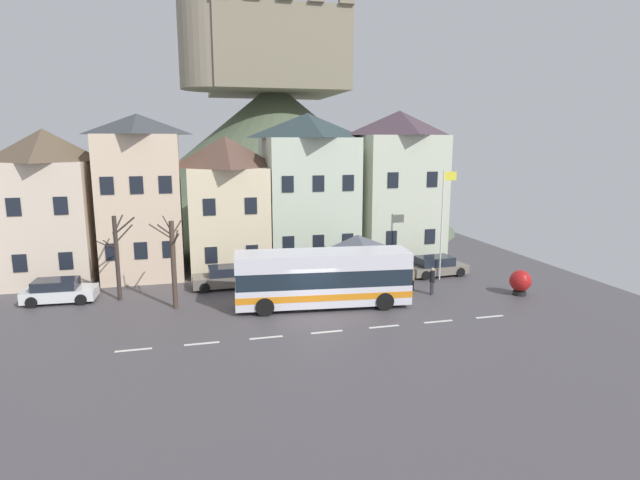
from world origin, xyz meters
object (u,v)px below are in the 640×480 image
townhouse_04 (398,187)px  pedestrian_00 (432,279)px  hilltop_castle (274,149)px  bus_shelter (357,243)px  flagpole (443,218)px  townhouse_03 (308,190)px  bare_tree_00 (173,261)px  harbour_buoy (520,282)px  transit_bus (323,279)px  pedestrian_01 (412,278)px  townhouse_00 (49,207)px  public_bench (341,273)px  parked_car_02 (59,291)px  parked_car_00 (436,266)px  townhouse_01 (142,196)px  bare_tree_01 (117,254)px  pedestrian_02 (374,279)px  parked_car_01 (226,277)px  townhouse_02 (227,204)px

townhouse_04 → pedestrian_00: townhouse_04 is taller
hilltop_castle → pedestrian_00: hilltop_castle is taller
bus_shelter → flagpole: size_ratio=0.49×
townhouse_03 → bare_tree_00: size_ratio=2.17×
bus_shelter → harbour_buoy: size_ratio=2.33×
transit_bus → bus_shelter: bus_shelter is taller
pedestrian_01 → flagpole: 4.94m
townhouse_00 → public_bench: bearing=-14.1°
harbour_buoy → parked_car_02: bearing=168.6°
bus_shelter → public_bench: size_ratio=2.33×
parked_car_00 → flagpole: flagpole is taller
townhouse_01 → pedestrian_01: 19.03m
parked_car_00 → harbour_buoy: harbour_buoy is taller
public_bench → harbour_buoy: size_ratio=1.00×
transit_bus → bare_tree_01: bare_tree_01 is taller
transit_bus → pedestrian_02: size_ratio=6.13×
townhouse_04 → pedestrian_01: (-2.31, -8.10, -4.94)m
public_bench → bare_tree_00: bearing=-162.4°
parked_car_01 → townhouse_04: bearing=-162.9°
transit_bus → bare_tree_01: 12.04m
hilltop_castle → parked_car_01: hilltop_castle is taller
townhouse_02 → pedestrian_00: bearing=-39.8°
townhouse_02 → pedestrian_02: (8.18, -8.33, -3.90)m
townhouse_02 → parked_car_01: (-0.56, -4.96, -4.10)m
bus_shelter → pedestrian_01: (3.07, -1.59, -2.10)m
bare_tree_01 → transit_bus: bearing=-20.1°
townhouse_01 → transit_bus: bearing=-44.7°
hilltop_castle → pedestrian_02: (1.66, -26.56, -7.49)m
pedestrian_00 → harbour_buoy: 5.32m
townhouse_04 → parked_car_00: 7.25m
pedestrian_02 → flagpole: size_ratio=0.22×
flagpole → parked_car_02: bearing=177.7°
pedestrian_01 → bare_tree_01: (-17.44, 2.46, 1.96)m
hilltop_castle → bare_tree_00: hilltop_castle is taller
parked_car_02 → pedestrian_02: bearing=-6.0°
parked_car_01 → pedestrian_00: pedestrian_00 is taller
bus_shelter → parked_car_00: bus_shelter is taller
townhouse_00 → parked_car_01: size_ratio=2.42×
hilltop_castle → pedestrian_00: bearing=-79.9°
townhouse_02 → pedestrian_00: townhouse_02 is taller
townhouse_00 → pedestrian_01: bearing=-20.1°
parked_car_01 → townhouse_02: bearing=-98.0°
pedestrian_00 → bare_tree_01: (-18.29, 3.55, 1.80)m
parked_car_02 → parked_car_00: bearing=2.7°
pedestrian_00 → harbour_buoy: (5.12, -1.44, -0.09)m
public_bench → bare_tree_00: 11.40m
parked_car_01 → pedestrian_01: size_ratio=2.81×
transit_bus → parked_car_02: (-14.63, 4.53, -0.93)m
flagpole → harbour_buoy: (2.99, -4.45, -3.38)m
townhouse_01 → bare_tree_00: (2.13, -8.34, -2.81)m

